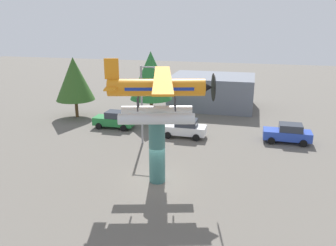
{
  "coord_description": "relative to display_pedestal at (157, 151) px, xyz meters",
  "views": [
    {
      "loc": [
        5.96,
        -20.36,
        10.69
      ],
      "look_at": [
        0.0,
        3.0,
        3.33
      ],
      "focal_mm": 36.01,
      "sensor_mm": 36.0,
      "label": 1
    }
  ],
  "objects": [
    {
      "name": "car_mid_white",
      "position": [
        -0.06,
        9.58,
        -1.34
      ],
      "size": [
        4.2,
        2.02,
        1.76
      ],
      "rotation": [
        0.0,
        0.0,
        3.14
      ],
      "color": "white",
      "rests_on": "ground"
    },
    {
      "name": "display_pedestal",
      "position": [
        0.0,
        0.0,
        0.0
      ],
      "size": [
        1.1,
        1.1,
        4.44
      ],
      "primitive_type": "cylinder",
      "color": "#386B66",
      "rests_on": "ground"
    },
    {
      "name": "car_near_green",
      "position": [
        -7.63,
        10.6,
        -1.34
      ],
      "size": [
        4.2,
        2.02,
        1.76
      ],
      "rotation": [
        0.0,
        0.0,
        3.14
      ],
      "color": "#237A38",
      "rests_on": "ground"
    },
    {
      "name": "tree_east",
      "position": [
        -4.8,
        14.35,
        2.77
      ],
      "size": [
        4.64,
        4.64,
        7.57
      ],
      "color": "brown",
      "rests_on": "ground"
    },
    {
      "name": "ground_plane",
      "position": [
        0.0,
        0.0,
        -2.22
      ],
      "size": [
        140.0,
        140.0,
        0.0
      ],
      "primitive_type": "plane",
      "color": "#605B54"
    },
    {
      "name": "floatplane_monument",
      "position": [
        0.13,
        0.03,
        3.89
      ],
      "size": [
        7.19,
        10.32,
        4.0
      ],
      "rotation": [
        0.0,
        0.0,
        0.27
      ],
      "color": "silver",
      "rests_on": "display_pedestal"
    },
    {
      "name": "streetlight_primary",
      "position": [
        -3.18,
        6.96,
        1.9
      ],
      "size": [
        1.84,
        0.28,
        7.01
      ],
      "color": "gray",
      "rests_on": "ground"
    },
    {
      "name": "car_far_blue",
      "position": [
        9.36,
        10.39,
        -1.34
      ],
      "size": [
        4.2,
        2.02,
        1.76
      ],
      "rotation": [
        0.0,
        0.0,
        3.14
      ],
      "color": "#2847B7",
      "rests_on": "ground"
    },
    {
      "name": "storefront_building",
      "position": [
        0.99,
        22.0,
        -0.2
      ],
      "size": [
        10.29,
        7.7,
        4.03
      ],
      "primitive_type": "cube",
      "color": "slate",
      "rests_on": "ground"
    },
    {
      "name": "tree_west",
      "position": [
        -13.5,
        13.38,
        2.2
      ],
      "size": [
        4.33,
        4.33,
        6.83
      ],
      "color": "brown",
      "rests_on": "ground"
    }
  ]
}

